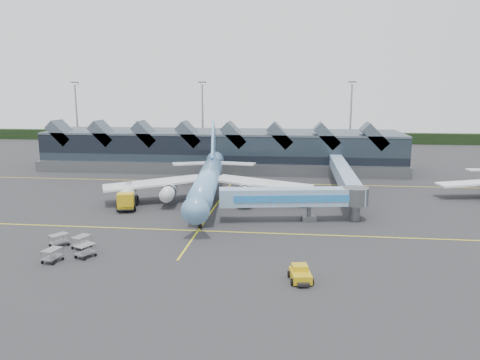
# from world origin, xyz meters

# --- Properties ---
(ground) EXTENTS (260.00, 260.00, 0.00)m
(ground) POSITION_xyz_m (0.00, 0.00, 0.00)
(ground) COLOR #2D2D30
(ground) RESTS_ON ground
(taxi_stripes) EXTENTS (120.00, 60.00, 0.01)m
(taxi_stripes) POSITION_xyz_m (0.00, 10.00, 0.01)
(taxi_stripes) COLOR yellow
(taxi_stripes) RESTS_ON ground
(tree_line_far) EXTENTS (260.00, 4.00, 4.00)m
(tree_line_far) POSITION_xyz_m (0.00, 110.00, 2.00)
(tree_line_far) COLOR black
(tree_line_far) RESTS_ON ground
(terminal) EXTENTS (90.00, 22.25, 12.52)m
(terminal) POSITION_xyz_m (-5.07, 47.35, 4.88)
(terminal) COLOR black
(terminal) RESTS_ON ground
(light_masts) EXTENTS (132.40, 42.56, 22.45)m
(light_masts) POSITION_xyz_m (21.00, 62.80, 12.49)
(light_masts) COLOR #97989F
(light_masts) RESTS_ON ground
(main_airliner) EXTENTS (38.00, 43.95, 14.11)m
(main_airliner) POSITION_xyz_m (-1.77, 9.67, 4.15)
(main_airliner) COLOR #6C95DA
(main_airliner) RESTS_ON ground
(jet_bridge) EXTENTS (22.93, 6.75, 5.29)m
(jet_bridge) POSITION_xyz_m (14.98, -1.07, 3.68)
(jet_bridge) COLOR #7EABD3
(jet_bridge) RESTS_ON ground
(fuel_truck) EXTENTS (5.11, 10.70, 3.58)m
(fuel_truck) POSITION_xyz_m (-15.04, 4.82, 2.01)
(fuel_truck) COLOR black
(fuel_truck) RESTS_ON ground
(pushback_tug) EXTENTS (2.79, 3.92, 1.62)m
(pushback_tug) POSITION_xyz_m (14.46, -24.40, 0.73)
(pushback_tug) COLOR gold
(pushback_tug) RESTS_ON ground
(baggage_carts) EXTENTS (7.62, 8.08, 1.59)m
(baggage_carts) POSITION_xyz_m (-13.87, -19.08, 0.89)
(baggage_carts) COLOR gray
(baggage_carts) RESTS_ON ground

